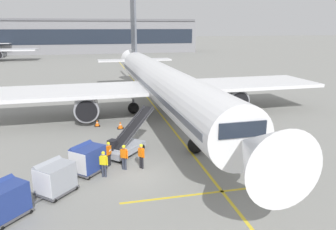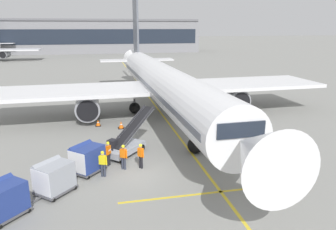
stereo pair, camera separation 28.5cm
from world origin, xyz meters
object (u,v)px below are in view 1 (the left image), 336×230
object	(u,v)px
ground_crew_by_loader	(141,154)
ground_crew_wingwalker	(109,152)
belt_loader	(126,143)
safety_cone_engine_keepout	(97,123)
baggage_cart_second	(55,177)
parked_airplane	(161,83)
ground_crew_by_carts	(104,162)
ground_crew_marshaller	(124,156)
baggage_cart_third	(4,200)
baggage_cart_lead	(87,158)
safety_cone_wingtip	(120,125)

from	to	relation	value
ground_crew_by_loader	ground_crew_wingwalker	size ratio (longest dim) A/B	1.00
belt_loader	safety_cone_engine_keepout	bearing A→B (deg)	104.97
ground_crew_by_loader	safety_cone_engine_keepout	size ratio (longest dim) A/B	2.84
baggage_cart_second	safety_cone_engine_keepout	bearing A→B (deg)	78.64
belt_loader	baggage_cart_second	bearing A→B (deg)	-132.28
ground_crew_by_loader	ground_crew_wingwalker	bearing A→B (deg)	156.92
belt_loader	safety_cone_engine_keepout	distance (m)	7.91
parked_airplane	ground_crew_by_carts	size ratio (longest dim) A/B	26.30
ground_crew_by_loader	ground_crew_marshaller	size ratio (longest dim) A/B	1.00
belt_loader	baggage_cart_third	size ratio (longest dim) A/B	1.86
baggage_cart_third	safety_cone_engine_keepout	world-z (taller)	baggage_cart_third
ground_crew_by_loader	ground_crew_wingwalker	world-z (taller)	same
parked_airplane	ground_crew_by_loader	distance (m)	14.26
baggage_cart_second	ground_crew_by_loader	size ratio (longest dim) A/B	1.47
baggage_cart_third	ground_crew_by_loader	xyz separation A→B (m)	(7.49, 4.25, -0.00)
parked_airplane	ground_crew_marshaller	xyz separation A→B (m)	(-5.28, -13.35, -2.47)
baggage_cart_lead	ground_crew_by_loader	xyz separation A→B (m)	(3.52, -0.15, -0.00)
baggage_cart_second	ground_crew_by_carts	bearing A→B (deg)	28.17
baggage_cart_third	ground_crew_wingwalker	world-z (taller)	baggage_cart_third
ground_crew_marshaller	safety_cone_engine_keepout	size ratio (longest dim) A/B	2.84
ground_crew_by_loader	ground_crew_marshaller	xyz separation A→B (m)	(-1.15, 0.07, 0.00)
safety_cone_engine_keepout	ground_crew_wingwalker	bearing A→B (deg)	-86.10
parked_airplane	baggage_cart_third	size ratio (longest dim) A/B	17.90
baggage_cart_second	ground_crew_marshaller	xyz separation A→B (m)	(4.16, 2.31, -0.00)
belt_loader	ground_crew_wingwalker	world-z (taller)	belt_loader
ground_crew_by_carts	ground_crew_wingwalker	bearing A→B (deg)	76.40
baggage_cart_third	ground_crew_marshaller	xyz separation A→B (m)	(6.34, 4.32, -0.00)
ground_crew_by_loader	ground_crew_by_carts	world-z (taller)	same
baggage_cart_third	ground_crew_by_loader	distance (m)	8.61
parked_airplane	safety_cone_wingtip	bearing A→B (deg)	-138.31
baggage_cart_third	safety_cone_wingtip	size ratio (longest dim) A/B	3.75
baggage_cart_third	ground_crew_wingwalker	size ratio (longest dim) A/B	1.47
ground_crew_marshaller	ground_crew_wingwalker	bearing A→B (deg)	139.37
parked_airplane	belt_loader	xyz separation A→B (m)	(-4.86, -10.62, -2.59)
baggage_cart_second	baggage_cart_third	world-z (taller)	same
baggage_cart_second	ground_crew_marshaller	world-z (taller)	baggage_cart_second
baggage_cart_second	ground_crew_by_loader	bearing A→B (deg)	22.86
baggage_cart_lead	baggage_cart_third	distance (m)	5.92
parked_airplane	safety_cone_wingtip	size ratio (longest dim) A/B	67.12
belt_loader	safety_cone_wingtip	distance (m)	6.39
baggage_cart_third	ground_crew_by_carts	bearing A→B (deg)	35.21
parked_airplane	ground_crew_by_loader	world-z (taller)	parked_airplane
belt_loader	ground_crew_wingwalker	size ratio (longest dim) A/B	2.74
ground_crew_wingwalker	safety_cone_engine_keepout	xyz separation A→B (m)	(-0.65, 9.51, -0.70)
baggage_cart_lead	ground_crew_marshaller	size ratio (longest dim) A/B	1.47
baggage_cart_third	safety_cone_wingtip	distance (m)	15.07
ground_crew_by_carts	ground_crew_marshaller	world-z (taller)	same
ground_crew_wingwalker	baggage_cart_third	bearing A→B (deg)	-136.19
baggage_cart_third	ground_crew_marshaller	size ratio (longest dim) A/B	1.47
baggage_cart_third	safety_cone_wingtip	bearing A→B (deg)	62.99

